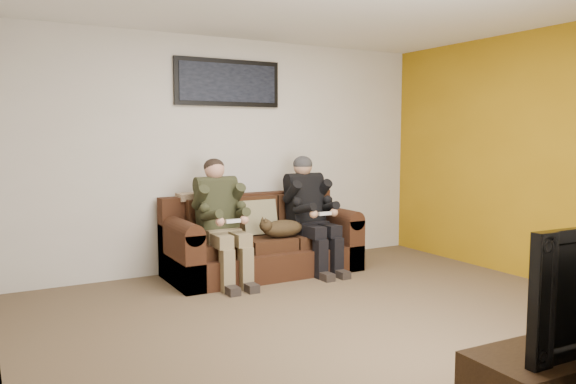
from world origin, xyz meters
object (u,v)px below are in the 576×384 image
sofa (260,243)px  person_left (221,214)px  person_right (310,207)px  cat (281,228)px  framed_poster (228,83)px

sofa → person_left: 0.69m
person_right → cat: (-0.41, -0.08, -0.20)m
person_left → cat: bearing=-6.8°
framed_poster → person_right: bearing=-37.5°
person_right → framed_poster: 1.67m
sofa → person_right: (0.54, -0.17, 0.39)m
person_right → sofa: bearing=162.1°
person_right → cat: size_ratio=1.95×
person_right → cat: 0.46m
sofa → cat: sofa is taller
person_right → cat: bearing=-169.2°
cat → framed_poster: (-0.32, 0.64, 1.58)m
sofa → cat: (0.12, -0.25, 0.20)m
person_left → person_right: bearing=0.0°
person_right → person_left: bearing=-180.0°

